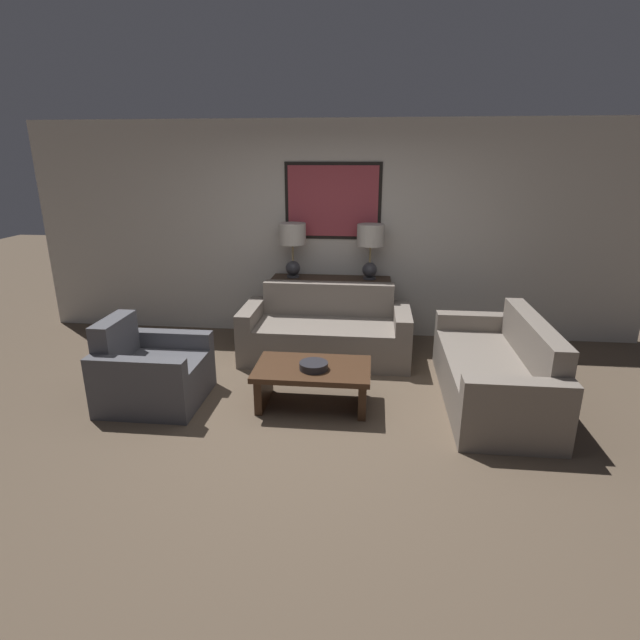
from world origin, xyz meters
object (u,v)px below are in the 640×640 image
(armchair_near_back_wall, at_px, (152,373))
(table_lamp_left, at_px, (293,241))
(table_lamp_right, at_px, (371,242))
(decorative_bowl, at_px, (314,366))
(console_table, at_px, (331,308))
(couch_by_side, at_px, (496,373))
(couch_by_back_wall, at_px, (326,334))
(coffee_table, at_px, (313,377))

(armchair_near_back_wall, bearing_deg, table_lamp_left, 60.97)
(table_lamp_right, distance_m, decorative_bowl, 2.11)
(console_table, height_order, decorative_bowl, console_table)
(console_table, relative_size, table_lamp_left, 2.20)
(table_lamp_left, distance_m, armchair_near_back_wall, 2.38)
(couch_by_side, xyz_separation_m, armchair_near_back_wall, (-3.22, -0.34, -0.00))
(couch_by_side, bearing_deg, armchair_near_back_wall, -173.91)
(table_lamp_left, relative_size, table_lamp_right, 1.00)
(decorative_bowl, bearing_deg, table_lamp_left, 104.30)
(table_lamp_right, relative_size, armchair_near_back_wall, 0.75)
(couch_by_side, height_order, armchair_near_back_wall, couch_by_side)
(couch_by_back_wall, relative_size, couch_by_side, 1.00)
(couch_by_back_wall, bearing_deg, couch_by_side, -28.63)
(coffee_table, bearing_deg, table_lamp_left, 104.26)
(couch_by_side, bearing_deg, table_lamp_right, 128.15)
(couch_by_side, xyz_separation_m, coffee_table, (-1.70, -0.28, 0.00))
(table_lamp_right, height_order, couch_by_back_wall, table_lamp_right)
(table_lamp_right, bearing_deg, console_table, 180.00)
(table_lamp_left, height_order, armchair_near_back_wall, table_lamp_left)
(couch_by_side, bearing_deg, couch_by_back_wall, 151.37)
(coffee_table, bearing_deg, table_lamp_right, 75.32)
(console_table, xyz_separation_m, coffee_table, (-0.01, -1.83, -0.11))
(coffee_table, relative_size, decorative_bowl, 4.08)
(couch_by_side, bearing_deg, coffee_table, -170.68)
(table_lamp_right, xyz_separation_m, coffee_table, (-0.48, -1.83, -0.96))
(couch_by_back_wall, xyz_separation_m, couch_by_side, (1.70, -0.93, 0.00))
(couch_by_side, xyz_separation_m, decorative_bowl, (-1.69, -0.34, 0.14))
(table_lamp_right, distance_m, coffee_table, 2.13)
(couch_by_side, relative_size, coffee_table, 1.79)
(couch_by_back_wall, distance_m, decorative_bowl, 1.27)
(coffee_table, height_order, decorative_bowl, decorative_bowl)
(console_table, height_order, couch_by_back_wall, couch_by_back_wall)
(console_table, bearing_deg, couch_by_side, -42.53)
(table_lamp_right, bearing_deg, armchair_near_back_wall, -136.49)
(couch_by_side, distance_m, decorative_bowl, 1.73)
(decorative_bowl, bearing_deg, coffee_table, 105.50)
(table_lamp_right, height_order, decorative_bowl, table_lamp_right)
(table_lamp_left, relative_size, couch_by_back_wall, 0.35)
(console_table, distance_m, decorative_bowl, 1.89)
(console_table, xyz_separation_m, table_lamp_left, (-0.47, 0.00, 0.85))
(table_lamp_left, xyz_separation_m, couch_by_side, (2.17, -1.56, -0.96))
(table_lamp_left, distance_m, couch_by_side, 2.84)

